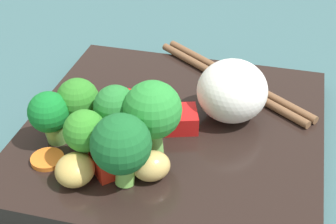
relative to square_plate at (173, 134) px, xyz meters
The scene contains 23 objects.
ground_plane 1.95cm from the square_plate, ahead, with size 110.00×110.00×2.00cm, color #385C60.
square_plate is the anchor object (origin of this frame).
rice_mound 7.04cm from the square_plate, 120.92° to the left, with size 7.00×6.77×5.92cm, color white.
broccoli_floret_0 7.58cm from the square_plate, 45.99° to the right, with size 3.85×3.85×6.20cm.
broccoli_floret_1 7.06cm from the square_plate, ahead, with size 5.05×5.05×7.28cm.
broccoli_floret_2 10.35cm from the square_plate, 37.98° to the right, with size 3.61×3.61×5.52cm.
broccoli_floret_3 10.23cm from the square_plate, 13.48° to the right, with size 4.95×4.95×6.65cm.
broccoli_floret_4 12.01cm from the square_plate, 62.28° to the right, with size 3.71×3.71×5.46cm.
broccoli_floret_5 9.82cm from the square_plate, 69.37° to the right, with size 3.93×3.93×5.63cm.
carrot_slice_0 7.36cm from the square_plate, 89.60° to the right, with size 3.13×3.13×0.44cm, color orange.
carrot_slice_1 2.18cm from the square_plate, 69.36° to the right, with size 2.46×2.46×0.63cm, color orange.
carrot_slice_2 12.30cm from the square_plate, 50.17° to the right, with size 2.92×2.92×0.43cm, color orange.
carrot_slice_3 6.74cm from the square_plate, 24.32° to the right, with size 3.02×3.02×0.76cm, color orange.
carrot_slice_4 3.42cm from the square_plate, 115.48° to the right, with size 2.85×2.85×0.69cm, color orange.
pepper_chunk_0 2.04cm from the square_plate, 53.54° to the left, with size 3.17×3.17×1.82cm, color red.
pepper_chunk_1 8.99cm from the square_plate, 25.69° to the right, with size 2.66×2.22×2.33cm, color red.
pepper_chunk_2 6.31cm from the square_plate, 66.26° to the right, with size 2.53×2.74×1.35cm, color red.
pepper_chunk_3 10.30cm from the square_plate, 77.03° to the right, with size 2.94×2.32×1.84cm, color red.
pepper_chunk_4 6.59cm from the square_plate, 105.45° to the right, with size 2.67×2.50×1.59cm, color red.
chicken_piece_0 11.51cm from the square_plate, 31.71° to the right, with size 3.51×3.25×2.52cm, color tan.
chicken_piece_1 7.92cm from the square_plate, ahead, with size 3.22×2.68×2.56cm, color tan.
chicken_piece_2 4.60cm from the square_plate, 72.31° to the right, with size 3.81×3.24×2.69cm, color tan.
chopstick_pair 10.36cm from the square_plate, 155.83° to the left, with size 13.90×18.50×0.85cm.
Camera 1 is at (37.99, 9.30, 30.52)cm, focal length 53.89 mm.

